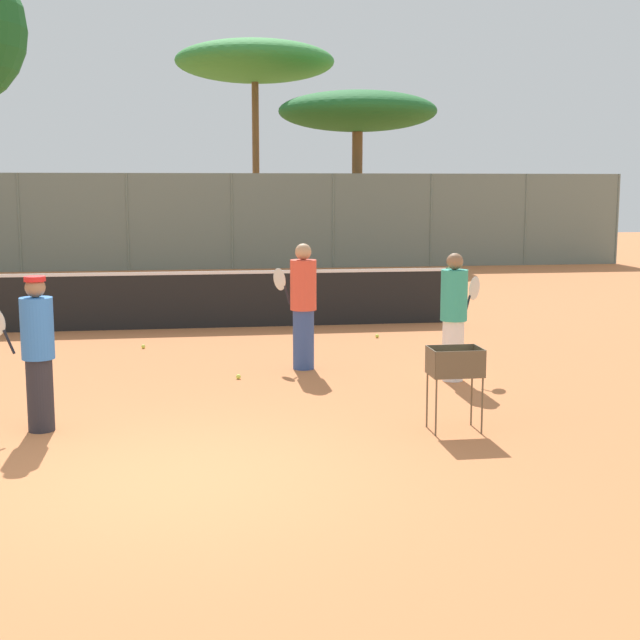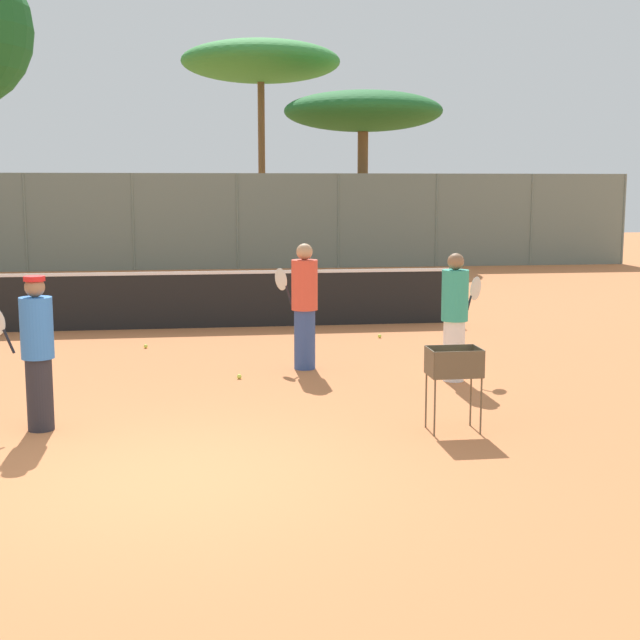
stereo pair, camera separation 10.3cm
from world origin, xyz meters
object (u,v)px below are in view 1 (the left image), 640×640
(player_red_cap, at_px, (454,315))
(ball_cart, at_px, (456,368))
(player_white_outfit, at_px, (303,305))
(player_yellow_shirt, at_px, (37,351))
(tennis_net, at_px, (178,299))

(player_red_cap, bearing_deg, ball_cart, -148.28)
(player_white_outfit, distance_m, player_red_cap, 2.21)
(player_red_cap, height_order, ball_cart, player_red_cap)
(player_yellow_shirt, height_order, ball_cart, player_yellow_shirt)
(player_white_outfit, relative_size, ball_cart, 1.99)
(tennis_net, xyz_separation_m, player_white_outfit, (1.82, -3.99, 0.38))
(ball_cart, bearing_deg, player_yellow_shirt, 171.63)
(tennis_net, height_order, player_yellow_shirt, player_yellow_shirt)
(tennis_net, height_order, player_red_cap, player_red_cap)
(player_yellow_shirt, bearing_deg, tennis_net, -77.97)
(tennis_net, relative_size, player_yellow_shirt, 6.19)
(tennis_net, relative_size, player_red_cap, 5.99)
(player_yellow_shirt, bearing_deg, player_white_outfit, -114.77)
(tennis_net, distance_m, ball_cart, 8.11)
(player_red_cap, xyz_separation_m, player_yellow_shirt, (-5.20, -1.79, -0.02))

